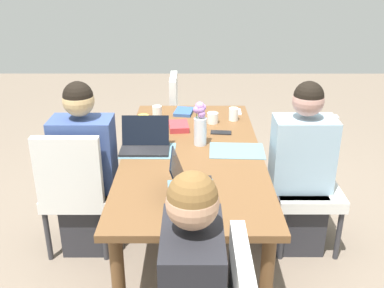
% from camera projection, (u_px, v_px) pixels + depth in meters
% --- Properties ---
extents(ground_plane, '(10.00, 10.00, 0.00)m').
position_uv_depth(ground_plane, '(192.00, 242.00, 3.17)').
color(ground_plane, '#756656').
extents(dining_table, '(1.92, 0.91, 0.72)m').
position_uv_depth(dining_table, '(192.00, 162.00, 2.91)').
color(dining_table, brown).
rests_on(dining_table, ground_plane).
extents(chair_far_left_near, '(0.44, 0.44, 0.90)m').
position_uv_depth(chair_far_left_near, '(305.00, 176.00, 3.04)').
color(chair_far_left_near, silver).
rests_on(chair_far_left_near, ground_plane).
extents(person_far_left_near, '(0.36, 0.40, 1.19)m').
position_uv_depth(person_far_left_near, '(299.00, 177.00, 2.96)').
color(person_far_left_near, '#2D2D33').
rests_on(person_far_left_near, ground_plane).
extents(chair_near_left_far, '(0.44, 0.44, 0.90)m').
position_uv_depth(chair_near_left_far, '(75.00, 186.00, 2.90)').
color(chair_near_left_far, silver).
rests_on(chair_near_left_far, ground_plane).
extents(person_near_left_far, '(0.36, 0.40, 1.19)m').
position_uv_depth(person_near_left_far, '(86.00, 178.00, 2.96)').
color(person_near_left_far, '#2D2D33').
rests_on(person_near_left_far, ground_plane).
extents(chair_head_left_right_near, '(0.44, 0.44, 0.90)m').
position_uv_depth(chair_head_left_right_near, '(186.00, 117.00, 4.15)').
color(chair_head_left_right_near, silver).
rests_on(chair_head_left_right_near, ground_plane).
extents(flower_vase, '(0.09, 0.09, 0.30)m').
position_uv_depth(flower_vase, '(200.00, 123.00, 2.93)').
color(flower_vase, silver).
rests_on(flower_vase, dining_table).
extents(placemat_far_left_near, '(0.28, 0.37, 0.00)m').
position_uv_depth(placemat_far_left_near, '(236.00, 151.00, 2.88)').
color(placemat_far_left_near, slate).
rests_on(placemat_far_left_near, dining_table).
extents(placemat_head_right_left_mid, '(0.38, 0.29, 0.00)m').
position_uv_depth(placemat_head_right_left_mid, '(192.00, 195.00, 2.34)').
color(placemat_head_right_left_mid, slate).
rests_on(placemat_head_right_left_mid, dining_table).
extents(placemat_near_left_far, '(0.26, 0.36, 0.00)m').
position_uv_depth(placemat_near_left_far, '(148.00, 151.00, 2.88)').
color(placemat_near_left_far, slate).
rests_on(placemat_near_left_far, dining_table).
extents(laptop_head_right_left_mid, '(0.32, 0.22, 0.21)m').
position_uv_depth(laptop_head_right_left_mid, '(187.00, 185.00, 2.36)').
color(laptop_head_right_left_mid, black).
rests_on(laptop_head_right_left_mid, dining_table).
extents(laptop_near_left_far, '(0.22, 0.32, 0.21)m').
position_uv_depth(laptop_near_left_far, '(145.00, 143.00, 2.89)').
color(laptop_near_left_far, black).
rests_on(laptop_near_left_far, dining_table).
extents(coffee_mug_near_left, '(0.08, 0.08, 0.09)m').
position_uv_depth(coffee_mug_near_left, '(143.00, 120.00, 3.30)').
color(coffee_mug_near_left, '#DBC64C').
rests_on(coffee_mug_near_left, dining_table).
extents(coffee_mug_near_right, '(0.07, 0.07, 0.10)m').
position_uv_depth(coffee_mug_near_right, '(233.00, 114.00, 3.41)').
color(coffee_mug_near_right, white).
rests_on(coffee_mug_near_right, dining_table).
extents(coffee_mug_centre_left, '(0.07, 0.07, 0.10)m').
position_uv_depth(coffee_mug_centre_left, '(157.00, 112.00, 3.46)').
color(coffee_mug_centre_left, white).
rests_on(coffee_mug_centre_left, dining_table).
extents(coffee_mug_centre_right, '(0.08, 0.08, 0.08)m').
position_uv_depth(coffee_mug_centre_right, '(186.00, 218.00, 2.06)').
color(coffee_mug_centre_right, '#232328').
rests_on(coffee_mug_centre_right, dining_table).
extents(coffee_mug_far_left, '(0.09, 0.09, 0.08)m').
position_uv_depth(coffee_mug_far_left, '(212.00, 118.00, 3.36)').
color(coffee_mug_far_left, white).
rests_on(coffee_mug_far_left, dining_table).
extents(book_red_cover, '(0.21, 0.16, 0.04)m').
position_uv_depth(book_red_cover, '(178.00, 126.00, 3.25)').
color(book_red_cover, '#B73338').
rests_on(book_red_cover, dining_table).
extents(book_blue_cover, '(0.22, 0.17, 0.03)m').
position_uv_depth(book_blue_cover, '(183.00, 112.00, 3.58)').
color(book_blue_cover, '#335693').
rests_on(book_blue_cover, dining_table).
extents(phone_black, '(0.09, 0.16, 0.01)m').
position_uv_depth(phone_black, '(221.00, 133.00, 3.18)').
color(phone_black, black).
rests_on(phone_black, dining_table).
extents(phone_silver, '(0.15, 0.08, 0.01)m').
position_uv_depth(phone_silver, '(236.00, 112.00, 3.61)').
color(phone_silver, silver).
rests_on(phone_silver, dining_table).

